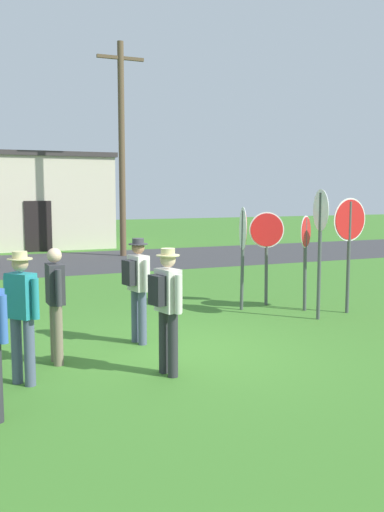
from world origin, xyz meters
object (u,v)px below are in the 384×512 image
(stop_sign_leaning_right, at_px, (320,230))
(stop_sign_low_front, at_px, (243,239))
(stop_sign_rear_right, at_px, (306,247))
(person_in_blue, at_px, (22,310))
(person_in_teal, at_px, (55,299))
(stop_sign_nearest, at_px, (267,242))
(person_with_sunhat, at_px, (167,302))
(person_in_dark_shirt, at_px, (137,283))
(utility_pole, at_px, (122,146))
(stop_sign_tallest, at_px, (349,234))

(stop_sign_leaning_right, height_order, stop_sign_low_front, stop_sign_leaning_right)
(stop_sign_rear_right, bearing_deg, person_in_blue, -157.92)
(person_in_teal, distance_m, person_in_blue, 0.93)
(stop_sign_leaning_right, relative_size, stop_sign_nearest, 1.24)
(person_in_blue, bearing_deg, stop_sign_nearest, 30.56)
(stop_sign_leaning_right, height_order, person_with_sunhat, stop_sign_leaning_right)
(stop_sign_nearest, distance_m, person_in_teal, 5.60)
(person_in_teal, bearing_deg, stop_sign_nearest, 26.82)
(stop_sign_rear_right, xyz_separation_m, person_in_blue, (-5.96, -2.42, -0.36))
(stop_sign_leaning_right, height_order, person_in_teal, stop_sign_leaning_right)
(stop_sign_leaning_right, height_order, person_in_dark_shirt, stop_sign_leaning_right)
(stop_sign_low_front, bearing_deg, person_in_dark_shirt, -149.47)
(stop_sign_rear_right, height_order, person_with_sunhat, stop_sign_rear_right)
(person_in_blue, distance_m, person_in_dark_shirt, 2.37)
(stop_sign_low_front, distance_m, stop_sign_nearest, 0.79)
(utility_pole, distance_m, person_in_teal, 14.12)
(person_in_teal, xyz_separation_m, person_in_dark_shirt, (1.41, 0.57, 0.06))
(stop_sign_tallest, height_order, stop_sign_rear_right, stop_sign_tallest)
(stop_sign_leaning_right, distance_m, stop_sign_tallest, 0.94)
(stop_sign_low_front, xyz_separation_m, stop_sign_nearest, (0.73, 0.27, -0.10))
(stop_sign_nearest, bearing_deg, stop_sign_leaning_right, -82.69)
(utility_pole, xyz_separation_m, person_with_sunhat, (-3.41, -14.03, -3.19))
(stop_sign_tallest, bearing_deg, stop_sign_nearest, 128.64)
(stop_sign_tallest, bearing_deg, person_in_blue, -164.24)
(stop_sign_leaning_right, bearing_deg, person_in_blue, -164.29)
(stop_sign_tallest, distance_m, person_in_dark_shirt, 4.75)
(person_in_dark_shirt, bearing_deg, stop_sign_low_front, 30.53)
(utility_pole, bearing_deg, stop_sign_rear_right, -86.41)
(person_with_sunhat, bearing_deg, person_in_dark_shirt, 85.92)
(stop_sign_leaning_right, xyz_separation_m, person_in_dark_shirt, (-3.78, -0.29, -0.74))
(utility_pole, relative_size, person_in_blue, 4.63)
(stop_sign_low_front, xyz_separation_m, person_with_sunhat, (-2.95, -3.37, -0.48))
(stop_sign_nearest, bearing_deg, stop_sign_tallest, -51.36)
(utility_pole, relative_size, person_in_dark_shirt, 4.63)
(utility_pole, relative_size, stop_sign_leaning_right, 3.18)
(utility_pole, distance_m, stop_sign_leaning_right, 12.30)
(stop_sign_rear_right, bearing_deg, stop_sign_leaning_right, -105.42)
(person_with_sunhat, relative_size, person_in_dark_shirt, 1.00)
(stop_sign_nearest, distance_m, person_in_dark_shirt, 4.08)
(stop_sign_tallest, distance_m, stop_sign_rear_right, 0.92)
(stop_sign_leaning_right, bearing_deg, person_in_teal, -170.52)
(stop_sign_leaning_right, bearing_deg, stop_sign_nearest, 97.31)
(stop_sign_rear_right, relative_size, person_in_dark_shirt, 1.15)
(person_with_sunhat, bearing_deg, stop_sign_leaning_right, 27.07)
(stop_sign_tallest, relative_size, stop_sign_low_front, 1.09)
(stop_sign_tallest, height_order, person_in_teal, stop_sign_tallest)
(stop_sign_tallest, bearing_deg, person_in_teal, -169.53)
(stop_sign_leaning_right, xyz_separation_m, stop_sign_nearest, (-0.21, 1.65, -0.35))
(person_in_blue, bearing_deg, person_with_sunhat, -11.56)
(stop_sign_nearest, height_order, person_in_blue, stop_sign_nearest)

